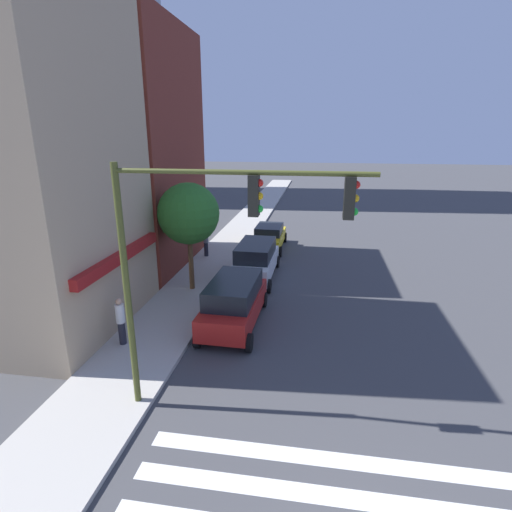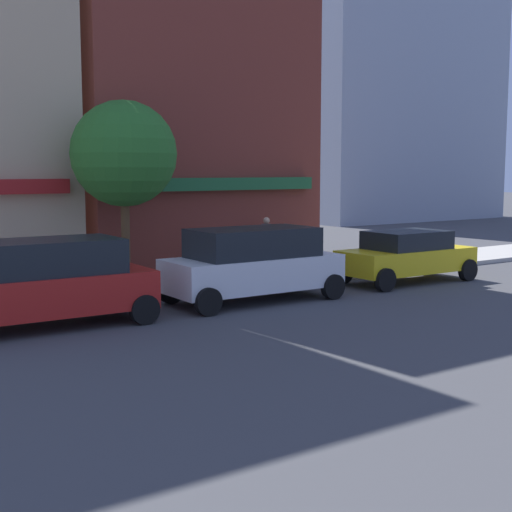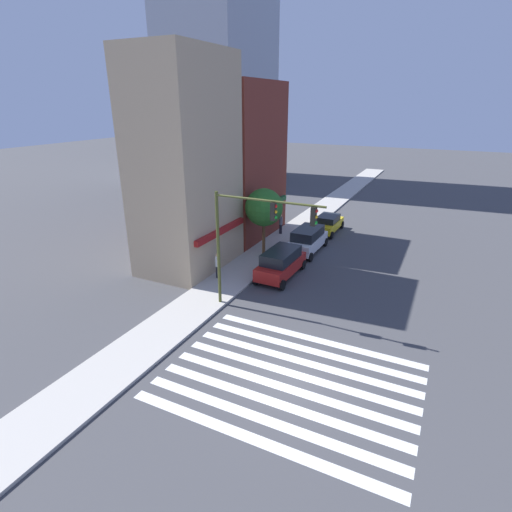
{
  "view_description": "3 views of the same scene",
  "coord_description": "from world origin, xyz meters",
  "px_view_note": "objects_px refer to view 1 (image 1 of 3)",
  "views": [
    {
      "loc": [
        -4.29,
        1.52,
        7.54
      ],
      "look_at": [
        15.75,
        4.7,
        1.2
      ],
      "focal_mm": 28.0,
      "sensor_mm": 36.0,
      "label": 1
    },
    {
      "loc": [
        5.23,
        -10.6,
        3.45
      ],
      "look_at": [
        15.75,
        4.7,
        1.2
      ],
      "focal_mm": 50.0,
      "sensor_mm": 36.0,
      "label": 2
    },
    {
      "loc": [
        -13.46,
        -4.95,
        11.41
      ],
      "look_at": [
        4.8,
        4.0,
        3.5
      ],
      "focal_mm": 28.0,
      "sensor_mm": 36.0,
      "label": 3
    }
  ],
  "objects_px": {
    "suv_white": "(256,260)",
    "street_tree": "(189,214)",
    "sedan_yellow": "(269,236)",
    "pedestrian_grey_coat": "(206,242)",
    "traffic_signal": "(206,241)",
    "pedestrian_white_shirt": "(121,321)",
    "suv_red": "(234,301)"
  },
  "relations": [
    {
      "from": "suv_red",
      "to": "sedan_yellow",
      "type": "relative_size",
      "value": 1.07
    },
    {
      "from": "traffic_signal",
      "to": "pedestrian_grey_coat",
      "type": "distance_m",
      "value": 14.94
    },
    {
      "from": "suv_white",
      "to": "pedestrian_grey_coat",
      "type": "bearing_deg",
      "value": 51.24
    },
    {
      "from": "suv_red",
      "to": "suv_white",
      "type": "distance_m",
      "value": 5.54
    },
    {
      "from": "sedan_yellow",
      "to": "street_tree",
      "type": "relative_size",
      "value": 0.85
    },
    {
      "from": "traffic_signal",
      "to": "pedestrian_white_shirt",
      "type": "distance_m",
      "value": 6.42
    },
    {
      "from": "suv_white",
      "to": "sedan_yellow",
      "type": "relative_size",
      "value": 1.07
    },
    {
      "from": "pedestrian_white_shirt",
      "to": "street_tree",
      "type": "relative_size",
      "value": 0.34
    },
    {
      "from": "traffic_signal",
      "to": "pedestrian_white_shirt",
      "type": "bearing_deg",
      "value": 54.7
    },
    {
      "from": "suv_white",
      "to": "pedestrian_white_shirt",
      "type": "height_order",
      "value": "suv_white"
    },
    {
      "from": "suv_red",
      "to": "suv_white",
      "type": "xyz_separation_m",
      "value": [
        5.54,
        0.0,
        0.0
      ]
    },
    {
      "from": "suv_red",
      "to": "suv_white",
      "type": "height_order",
      "value": "same"
    },
    {
      "from": "sedan_yellow",
      "to": "street_tree",
      "type": "bearing_deg",
      "value": 161.56
    },
    {
      "from": "traffic_signal",
      "to": "suv_white",
      "type": "relative_size",
      "value": 1.45
    },
    {
      "from": "suv_red",
      "to": "sedan_yellow",
      "type": "bearing_deg",
      "value": 1.51
    },
    {
      "from": "suv_white",
      "to": "sedan_yellow",
      "type": "height_order",
      "value": "suv_white"
    },
    {
      "from": "suv_red",
      "to": "pedestrian_white_shirt",
      "type": "relative_size",
      "value": 2.68
    },
    {
      "from": "suv_white",
      "to": "pedestrian_white_shirt",
      "type": "bearing_deg",
      "value": 156.18
    },
    {
      "from": "pedestrian_white_shirt",
      "to": "street_tree",
      "type": "xyz_separation_m",
      "value": [
        5.58,
        -0.83,
        2.8
      ]
    },
    {
      "from": "suv_red",
      "to": "street_tree",
      "type": "distance_m",
      "value": 5.11
    },
    {
      "from": "sedan_yellow",
      "to": "street_tree",
      "type": "xyz_separation_m",
      "value": [
        -8.06,
        2.8,
        3.03
      ]
    },
    {
      "from": "traffic_signal",
      "to": "street_tree",
      "type": "xyz_separation_m",
      "value": [
        8.52,
        3.31,
        -1.13
      ]
    },
    {
      "from": "pedestrian_grey_coat",
      "to": "street_tree",
      "type": "distance_m",
      "value": 6.05
    },
    {
      "from": "pedestrian_white_shirt",
      "to": "pedestrian_grey_coat",
      "type": "relative_size",
      "value": 1.0
    },
    {
      "from": "suv_white",
      "to": "street_tree",
      "type": "relative_size",
      "value": 0.91
    },
    {
      "from": "pedestrian_white_shirt",
      "to": "pedestrian_grey_coat",
      "type": "xyz_separation_m",
      "value": [
        10.89,
        -0.05,
        0.0
      ]
    },
    {
      "from": "suv_white",
      "to": "pedestrian_grey_coat",
      "type": "height_order",
      "value": "suv_white"
    },
    {
      "from": "suv_red",
      "to": "street_tree",
      "type": "xyz_separation_m",
      "value": [
        3.2,
        2.8,
        2.84
      ]
    },
    {
      "from": "sedan_yellow",
      "to": "pedestrian_white_shirt",
      "type": "xyz_separation_m",
      "value": [
        -13.64,
        3.63,
        0.23
      ]
    },
    {
      "from": "pedestrian_grey_coat",
      "to": "street_tree",
      "type": "bearing_deg",
      "value": 170.4
    },
    {
      "from": "traffic_signal",
      "to": "sedan_yellow",
      "type": "distance_m",
      "value": 17.1
    },
    {
      "from": "suv_white",
      "to": "sedan_yellow",
      "type": "distance_m",
      "value": 5.72
    }
  ]
}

